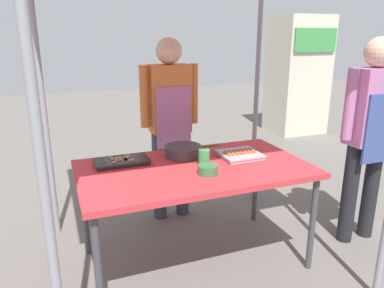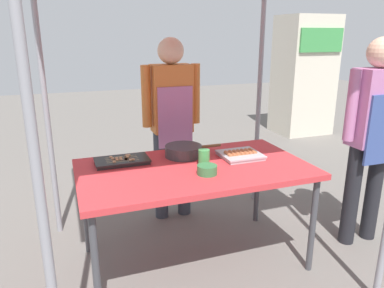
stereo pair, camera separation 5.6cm
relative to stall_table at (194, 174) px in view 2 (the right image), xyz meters
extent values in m
plane|color=#66605B|center=(0.00, 0.00, -0.70)|extent=(18.00, 18.00, 0.00)
cube|color=#C63338|center=(0.00, 0.00, 0.03)|extent=(1.60, 0.90, 0.04)
cylinder|color=#3F3F44|center=(-0.74, -0.39, -0.34)|extent=(0.04, 0.04, 0.71)
cylinder|color=#3F3F44|center=(0.74, -0.39, -0.34)|extent=(0.04, 0.04, 0.71)
cylinder|color=#3F3F44|center=(-0.74, 0.39, -0.34)|extent=(0.04, 0.04, 0.71)
cylinder|color=#3F3F44|center=(0.74, 0.39, -0.34)|extent=(0.04, 0.04, 0.71)
cylinder|color=gray|center=(-0.95, -0.80, 0.50)|extent=(0.04, 0.04, 2.38)
cylinder|color=gray|center=(-0.95, 0.80, 0.50)|extent=(0.04, 0.04, 2.38)
cylinder|color=gray|center=(0.95, 0.80, 0.50)|extent=(0.04, 0.04, 2.38)
cube|color=#ADADB2|center=(0.39, 0.07, 0.06)|extent=(0.28, 0.27, 0.02)
cube|color=#ADADB2|center=(0.39, 0.07, 0.08)|extent=(0.30, 0.28, 0.01)
cylinder|color=#B7663D|center=(0.29, 0.07, 0.09)|extent=(0.03, 0.10, 0.03)
cylinder|color=#B7663D|center=(0.33, 0.07, 0.09)|extent=(0.03, 0.10, 0.03)
cylinder|color=#B7663D|center=(0.36, 0.07, 0.09)|extent=(0.03, 0.10, 0.03)
cylinder|color=#B7663D|center=(0.39, 0.07, 0.09)|extent=(0.03, 0.10, 0.03)
cylinder|color=#B7663D|center=(0.43, 0.07, 0.09)|extent=(0.03, 0.10, 0.03)
cylinder|color=#B7663D|center=(0.46, 0.07, 0.09)|extent=(0.03, 0.10, 0.03)
cylinder|color=#B7663D|center=(0.49, 0.07, 0.09)|extent=(0.03, 0.10, 0.03)
cube|color=black|center=(-0.46, 0.24, 0.06)|extent=(0.37, 0.20, 0.02)
cube|color=black|center=(-0.46, 0.24, 0.08)|extent=(0.38, 0.22, 0.01)
cylinder|color=tan|center=(-0.46, 0.19, 0.08)|extent=(0.23, 0.01, 0.01)
cube|color=tan|center=(-0.41, 0.19, 0.08)|extent=(0.02, 0.02, 0.02)
cube|color=tan|center=(-0.39, 0.19, 0.08)|extent=(0.02, 0.02, 0.02)
cube|color=tan|center=(-0.53, 0.19, 0.08)|extent=(0.02, 0.02, 0.02)
cylinder|color=tan|center=(-0.46, 0.22, 0.08)|extent=(0.23, 0.01, 0.01)
cube|color=tan|center=(-0.44, 0.22, 0.08)|extent=(0.02, 0.02, 0.02)
cube|color=tan|center=(-0.50, 0.22, 0.08)|extent=(0.02, 0.02, 0.02)
cube|color=tan|center=(-0.44, 0.22, 0.08)|extent=(0.02, 0.02, 0.02)
cube|color=tan|center=(-0.47, 0.22, 0.08)|extent=(0.02, 0.02, 0.02)
cylinder|color=tan|center=(-0.46, 0.26, 0.08)|extent=(0.23, 0.01, 0.01)
cube|color=tan|center=(-0.50, 0.26, 0.08)|extent=(0.02, 0.02, 0.02)
cube|color=tan|center=(-0.47, 0.26, 0.08)|extent=(0.02, 0.02, 0.02)
cube|color=tan|center=(-0.42, 0.26, 0.08)|extent=(0.02, 0.02, 0.02)
cube|color=tan|center=(-0.53, 0.26, 0.08)|extent=(0.02, 0.02, 0.02)
cylinder|color=tan|center=(-0.46, 0.30, 0.08)|extent=(0.23, 0.01, 0.01)
cube|color=tan|center=(-0.42, 0.30, 0.08)|extent=(0.02, 0.02, 0.02)
cube|color=tan|center=(-0.53, 0.30, 0.08)|extent=(0.02, 0.02, 0.02)
cube|color=tan|center=(-0.40, 0.30, 0.08)|extent=(0.02, 0.02, 0.02)
cylinder|color=#38383A|center=(0.00, 0.24, 0.09)|extent=(0.28, 0.28, 0.08)
cylinder|color=brown|center=(0.22, 0.24, 0.11)|extent=(0.16, 0.02, 0.02)
cylinder|color=#386B33|center=(0.00, 0.24, 0.13)|extent=(0.26, 0.26, 0.01)
cylinder|color=#33723F|center=(0.03, -0.17, 0.08)|extent=(0.13, 0.13, 0.06)
cylinder|color=#3F994C|center=(0.07, 0.00, 0.11)|extent=(0.08, 0.08, 0.12)
cylinder|color=#333842|center=(-0.05, 0.75, -0.29)|extent=(0.12, 0.12, 0.82)
cylinder|color=#333842|center=(0.17, 0.75, -0.29)|extent=(0.12, 0.12, 0.82)
cube|color=#CC7233|center=(0.06, 0.75, 0.41)|extent=(0.34, 0.20, 0.58)
cube|color=#B26B9E|center=(0.06, 0.64, 0.26)|extent=(0.30, 0.02, 0.52)
cylinder|color=#CC7233|center=(-0.16, 0.75, 0.44)|extent=(0.08, 0.08, 0.52)
cylinder|color=#CC7233|center=(0.28, 0.75, 0.44)|extent=(0.08, 0.08, 0.52)
sphere|color=#D8B293|center=(0.06, 0.75, 0.81)|extent=(0.22, 0.22, 0.22)
cylinder|color=black|center=(1.26, -0.18, -0.29)|extent=(0.12, 0.12, 0.82)
cylinder|color=black|center=(1.48, -0.18, -0.29)|extent=(0.12, 0.12, 0.82)
cube|color=#B26B9E|center=(1.37, -0.18, 0.41)|extent=(0.34, 0.20, 0.58)
cube|color=#384C8C|center=(1.37, -0.29, 0.27)|extent=(0.30, 0.02, 0.52)
cylinder|color=#B26B9E|center=(1.15, -0.18, 0.44)|extent=(0.08, 0.08, 0.52)
sphere|color=#D8B293|center=(1.37, -0.18, 0.81)|extent=(0.22, 0.22, 0.22)
cube|color=beige|center=(3.03, 2.96, 0.27)|extent=(0.85, 0.71, 1.93)
cube|color=#3F994C|center=(3.03, 2.58, 0.85)|extent=(0.77, 0.03, 0.36)
camera|label=1|loc=(-0.89, -2.25, 0.94)|focal=34.48mm
camera|label=2|loc=(-0.83, -2.27, 0.94)|focal=34.48mm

